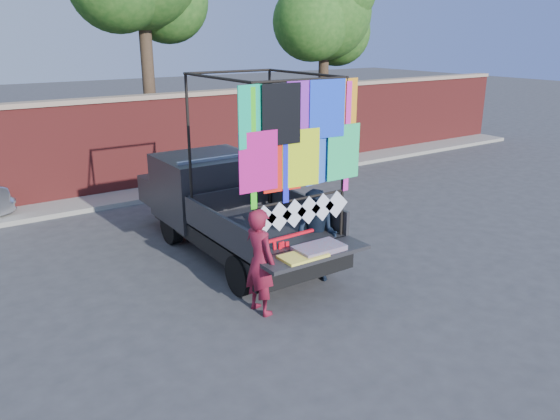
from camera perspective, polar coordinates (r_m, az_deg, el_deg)
ground at (r=9.87m, az=-0.37°, el=-7.17°), size 90.00×90.00×0.00m
brick_wall at (r=15.53m, az=-15.00°, el=6.75°), size 30.00×0.45×2.61m
curb at (r=15.17m, az=-13.72°, el=1.67°), size 30.00×1.20×0.12m
tree_right at (r=19.94m, az=4.91°, el=19.55°), size 4.20×3.30×6.62m
pickup_truck at (r=11.19m, az=-6.23°, el=0.77°), size 2.25×5.65×3.56m
woman at (r=8.42m, az=-2.11°, el=-5.42°), size 0.49×0.67×1.71m
man at (r=9.58m, az=3.82°, el=-2.68°), size 0.91×0.99×1.65m
streamer_bundle at (r=8.92m, az=0.54°, el=-4.05°), size 0.97×0.08×0.66m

